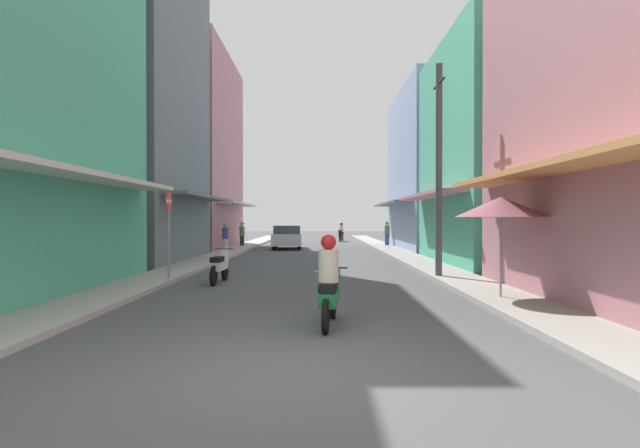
{
  "coord_description": "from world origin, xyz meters",
  "views": [
    {
      "loc": [
        0.41,
        -5.88,
        1.83
      ],
      "look_at": [
        0.42,
        20.53,
        1.58
      ],
      "focal_mm": 27.61,
      "sensor_mm": 36.0,
      "label": 1
    }
  ],
  "objects_px": {
    "motorbike_blue": "(296,237)",
    "pedestrian_foreground": "(387,234)",
    "utility_pole": "(439,169)",
    "vendor_umbrella": "(501,207)",
    "street_sign_no_entry": "(168,223)",
    "motorbike_white": "(220,265)",
    "pedestrian_midway": "(242,233)",
    "pedestrian_far": "(225,238)",
    "motorbike_green": "(329,285)",
    "parked_car": "(287,237)",
    "motorbike_black": "(341,233)"
  },
  "relations": [
    {
      "from": "pedestrian_midway",
      "to": "street_sign_no_entry",
      "type": "relative_size",
      "value": 0.64
    },
    {
      "from": "pedestrian_midway",
      "to": "pedestrian_foreground",
      "type": "distance_m",
      "value": 9.61
    },
    {
      "from": "parked_car",
      "to": "pedestrian_midway",
      "type": "xyz_separation_m",
      "value": [
        -3.07,
        1.54,
        0.22
      ]
    },
    {
      "from": "motorbike_black",
      "to": "motorbike_blue",
      "type": "bearing_deg",
      "value": -136.78
    },
    {
      "from": "parked_car",
      "to": "utility_pole",
      "type": "relative_size",
      "value": 0.63
    },
    {
      "from": "motorbike_black",
      "to": "street_sign_no_entry",
      "type": "height_order",
      "value": "street_sign_no_entry"
    },
    {
      "from": "motorbike_white",
      "to": "pedestrian_midway",
      "type": "relative_size",
      "value": 1.06
    },
    {
      "from": "motorbike_black",
      "to": "pedestrian_foreground",
      "type": "xyz_separation_m",
      "value": [
        2.73,
        -7.9,
        0.14
      ]
    },
    {
      "from": "pedestrian_midway",
      "to": "pedestrian_far",
      "type": "height_order",
      "value": "pedestrian_midway"
    },
    {
      "from": "motorbike_blue",
      "to": "motorbike_white",
      "type": "xyz_separation_m",
      "value": [
        -1.1,
        -23.23,
        0.0
      ]
    },
    {
      "from": "pedestrian_far",
      "to": "motorbike_white",
      "type": "bearing_deg",
      "value": -79.73
    },
    {
      "from": "motorbike_black",
      "to": "motorbike_green",
      "type": "xyz_separation_m",
      "value": [
        -1.59,
        -32.32,
        0.0
      ]
    },
    {
      "from": "utility_pole",
      "to": "street_sign_no_entry",
      "type": "xyz_separation_m",
      "value": [
        -7.96,
        -0.92,
        -1.64
      ]
    },
    {
      "from": "motorbike_white",
      "to": "street_sign_no_entry",
      "type": "bearing_deg",
      "value": -175.63
    },
    {
      "from": "motorbike_blue",
      "to": "utility_pole",
      "type": "height_order",
      "value": "utility_pole"
    },
    {
      "from": "utility_pole",
      "to": "motorbike_blue",
      "type": "bearing_deg",
      "value": 103.58
    },
    {
      "from": "vendor_umbrella",
      "to": "utility_pole",
      "type": "relative_size",
      "value": 0.36
    },
    {
      "from": "parked_car",
      "to": "street_sign_no_entry",
      "type": "relative_size",
      "value": 1.56
    },
    {
      "from": "motorbike_black",
      "to": "pedestrian_midway",
      "type": "xyz_separation_m",
      "value": [
        -6.86,
        -8.64,
        0.26
      ]
    },
    {
      "from": "parked_car",
      "to": "pedestrian_foreground",
      "type": "distance_m",
      "value": 6.9
    },
    {
      "from": "vendor_umbrella",
      "to": "pedestrian_foreground",
      "type": "bearing_deg",
      "value": 88.73
    },
    {
      "from": "pedestrian_midway",
      "to": "parked_car",
      "type": "bearing_deg",
      "value": -26.64
    },
    {
      "from": "motorbike_white",
      "to": "pedestrian_foreground",
      "type": "xyz_separation_m",
      "value": [
        7.38,
        18.66,
        0.34
      ]
    },
    {
      "from": "motorbike_green",
      "to": "motorbike_white",
      "type": "relative_size",
      "value": 1.0
    },
    {
      "from": "pedestrian_midway",
      "to": "pedestrian_foreground",
      "type": "relative_size",
      "value": 1.02
    },
    {
      "from": "parked_car",
      "to": "pedestrian_foreground",
      "type": "xyz_separation_m",
      "value": [
        6.52,
        2.28,
        0.1
      ]
    },
    {
      "from": "motorbike_white",
      "to": "vendor_umbrella",
      "type": "bearing_deg",
      "value": -25.74
    },
    {
      "from": "parked_car",
      "to": "pedestrian_foreground",
      "type": "height_order",
      "value": "pedestrian_foreground"
    },
    {
      "from": "motorbike_black",
      "to": "vendor_umbrella",
      "type": "height_order",
      "value": "vendor_umbrella"
    },
    {
      "from": "motorbike_blue",
      "to": "pedestrian_foreground",
      "type": "distance_m",
      "value": 7.77
    },
    {
      "from": "motorbike_green",
      "to": "pedestrian_foreground",
      "type": "relative_size",
      "value": 1.08
    },
    {
      "from": "pedestrian_foreground",
      "to": "street_sign_no_entry",
      "type": "bearing_deg",
      "value": -115.17
    },
    {
      "from": "motorbike_blue",
      "to": "street_sign_no_entry",
      "type": "bearing_deg",
      "value": -96.22
    },
    {
      "from": "pedestrian_foreground",
      "to": "motorbike_blue",
      "type": "bearing_deg",
      "value": 143.98
    },
    {
      "from": "motorbike_green",
      "to": "street_sign_no_entry",
      "type": "xyz_separation_m",
      "value": [
        -4.5,
        5.65,
        1.01
      ]
    },
    {
      "from": "pedestrian_foreground",
      "to": "vendor_umbrella",
      "type": "bearing_deg",
      "value": -91.27
    },
    {
      "from": "parked_car",
      "to": "pedestrian_midway",
      "type": "relative_size",
      "value": 2.43
    },
    {
      "from": "pedestrian_far",
      "to": "street_sign_no_entry",
      "type": "distance_m",
      "value": 13.29
    },
    {
      "from": "motorbike_blue",
      "to": "pedestrian_foreground",
      "type": "xyz_separation_m",
      "value": [
        6.28,
        -4.57,
        0.34
      ]
    },
    {
      "from": "motorbike_blue",
      "to": "motorbike_green",
      "type": "bearing_deg",
      "value": -86.14
    },
    {
      "from": "motorbike_blue",
      "to": "pedestrian_far",
      "type": "xyz_separation_m",
      "value": [
        -3.48,
        -10.11,
        0.31
      ]
    },
    {
      "from": "parked_car",
      "to": "pedestrian_far",
      "type": "relative_size",
      "value": 2.53
    },
    {
      "from": "motorbike_black",
      "to": "parked_car",
      "type": "bearing_deg",
      "value": -110.41
    },
    {
      "from": "utility_pole",
      "to": "pedestrian_midway",
      "type": "bearing_deg",
      "value": 117.01
    },
    {
      "from": "vendor_umbrella",
      "to": "utility_pole",
      "type": "height_order",
      "value": "utility_pole"
    },
    {
      "from": "motorbike_white",
      "to": "street_sign_no_entry",
      "type": "distance_m",
      "value": 1.89
    },
    {
      "from": "motorbike_black",
      "to": "motorbike_green",
      "type": "bearing_deg",
      "value": -92.82
    },
    {
      "from": "vendor_umbrella",
      "to": "street_sign_no_entry",
      "type": "distance_m",
      "value": 8.94
    },
    {
      "from": "motorbike_white",
      "to": "vendor_umbrella",
      "type": "relative_size",
      "value": 0.78
    },
    {
      "from": "pedestrian_far",
      "to": "vendor_umbrella",
      "type": "xyz_separation_m",
      "value": [
        9.27,
        -16.44,
        1.29
      ]
    }
  ]
}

